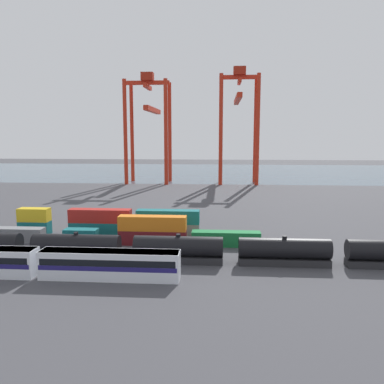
% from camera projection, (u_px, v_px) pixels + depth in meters
% --- Properties ---
extents(ground_plane, '(420.00, 420.00, 0.00)m').
position_uv_depth(ground_plane, '(185.00, 204.00, 113.28)').
color(ground_plane, '#424247').
extents(harbour_water, '(400.00, 110.00, 0.01)m').
position_uv_depth(harbour_water, '(202.00, 172.00, 212.74)').
color(harbour_water, '#475B6B').
rests_on(harbour_water, ground_plane).
extents(passenger_train, '(39.14, 3.14, 3.90)m').
position_uv_depth(passenger_train, '(39.00, 262.00, 54.39)').
color(passenger_train, silver).
rests_on(passenger_train, ground_plane).
extents(freight_tank_row, '(77.70, 3.03, 4.49)m').
position_uv_depth(freight_tank_row, '(178.00, 249.00, 60.50)').
color(freight_tank_row, '#232326').
rests_on(freight_tank_row, ground_plane).
extents(shipping_container_0, '(12.10, 2.44, 2.60)m').
position_uv_depth(shipping_container_0, '(12.00, 235.00, 72.59)').
color(shipping_container_0, slate).
rests_on(shipping_container_0, ground_plane).
extents(shipping_container_1, '(6.04, 2.44, 2.60)m').
position_uv_depth(shipping_container_1, '(81.00, 236.00, 71.65)').
color(shipping_container_1, '#146066').
rests_on(shipping_container_1, ground_plane).
extents(shipping_container_2, '(12.10, 2.44, 2.60)m').
position_uv_depth(shipping_container_2, '(153.00, 237.00, 70.71)').
color(shipping_container_2, maroon).
rests_on(shipping_container_2, ground_plane).
extents(shipping_container_3, '(12.10, 2.44, 2.60)m').
position_uv_depth(shipping_container_3, '(152.00, 223.00, 70.34)').
color(shipping_container_3, orange).
rests_on(shipping_container_3, shipping_container_2).
extents(shipping_container_4, '(12.10, 2.44, 2.60)m').
position_uv_depth(shipping_container_4, '(226.00, 239.00, 69.77)').
color(shipping_container_4, '#197538').
rests_on(shipping_container_4, ground_plane).
extents(shipping_container_7, '(6.04, 2.44, 2.60)m').
position_uv_depth(shipping_container_7, '(35.00, 228.00, 78.17)').
color(shipping_container_7, '#146066').
rests_on(shipping_container_7, ground_plane).
extents(shipping_container_8, '(6.04, 2.44, 2.60)m').
position_uv_depth(shipping_container_8, '(34.00, 215.00, 77.80)').
color(shipping_container_8, gold).
rests_on(shipping_container_8, shipping_container_7).
extents(shipping_container_9, '(12.10, 2.44, 2.60)m').
position_uv_depth(shipping_container_9, '(101.00, 229.00, 77.22)').
color(shipping_container_9, '#146066').
rests_on(shipping_container_9, ground_plane).
extents(shipping_container_10, '(12.10, 2.44, 2.60)m').
position_uv_depth(shipping_container_10, '(100.00, 216.00, 76.85)').
color(shipping_container_10, '#AD211C').
rests_on(shipping_container_10, shipping_container_9).
extents(shipping_container_11, '(12.10, 2.44, 2.60)m').
position_uv_depth(shipping_container_11, '(168.00, 230.00, 76.26)').
color(shipping_container_11, slate).
rests_on(shipping_container_11, ground_plane).
extents(shipping_container_12, '(12.10, 2.44, 2.60)m').
position_uv_depth(shipping_container_12, '(168.00, 217.00, 75.89)').
color(shipping_container_12, '#146066').
rests_on(shipping_container_12, shipping_container_11).
extents(gantry_crane_west, '(17.76, 34.29, 44.36)m').
position_uv_depth(gantry_crane_west, '(149.00, 118.00, 162.55)').
color(gantry_crane_west, red).
rests_on(gantry_crane_west, ground_plane).
extents(gantry_crane_central, '(15.87, 39.19, 46.16)m').
position_uv_depth(gantry_crane_central, '(239.00, 113.00, 160.55)').
color(gantry_crane_central, red).
rests_on(gantry_crane_central, ground_plane).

